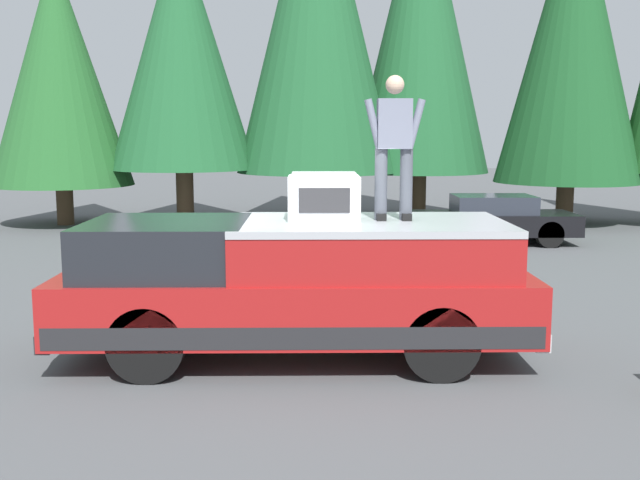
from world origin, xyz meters
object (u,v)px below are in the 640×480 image
at_px(person_on_truck_bed, 394,144).
at_px(compressor_unit, 324,197).
at_px(pickup_truck, 296,286).
at_px(parked_car_black, 489,219).

bearing_deg(person_on_truck_bed, compressor_unit, 89.37).
height_order(pickup_truck, compressor_unit, compressor_unit).
distance_m(person_on_truck_bed, parked_car_black, 9.80).
bearing_deg(compressor_unit, parked_car_black, -24.85).
bearing_deg(parked_car_black, compressor_unit, 155.15).
bearing_deg(pickup_truck, person_on_truck_bed, -84.11).
xyz_separation_m(pickup_truck, compressor_unit, (0.13, -0.33, 1.05)).
height_order(compressor_unit, parked_car_black, compressor_unit).
xyz_separation_m(pickup_truck, parked_car_black, (9.12, -4.50, -0.29)).
bearing_deg(parked_car_black, pickup_truck, 153.75).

